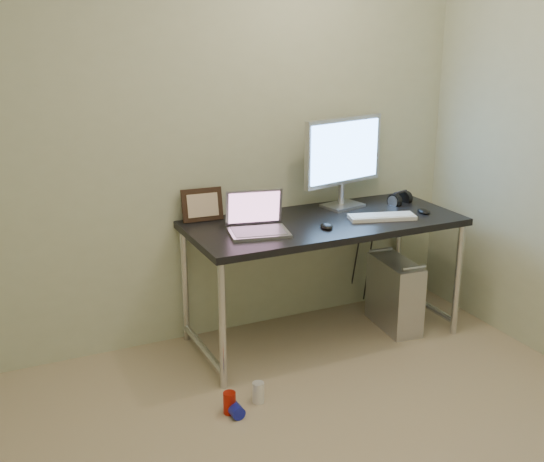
% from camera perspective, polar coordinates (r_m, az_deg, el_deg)
% --- Properties ---
extents(wall_back, '(3.50, 0.02, 2.50)m').
position_cam_1_polar(wall_back, '(3.92, -6.99, 8.04)').
color(wall_back, beige).
rests_on(wall_back, ground).
extents(desk, '(1.61, 0.71, 0.75)m').
position_cam_1_polar(desk, '(4.02, 4.35, -0.14)').
color(desk, black).
rests_on(desk, ground).
extents(tower_computer, '(0.23, 0.44, 0.47)m').
position_cam_1_polar(tower_computer, '(4.37, 10.22, -5.21)').
color(tower_computer, '#BCBBC1').
rests_on(tower_computer, ground).
extents(cable_a, '(0.01, 0.16, 0.69)m').
position_cam_1_polar(cable_a, '(4.56, 7.16, -1.64)').
color(cable_a, black).
rests_on(cable_a, ground).
extents(cable_b, '(0.02, 0.11, 0.71)m').
position_cam_1_polar(cable_b, '(4.60, 8.23, -1.79)').
color(cable_b, black).
rests_on(cable_b, ground).
extents(can_red, '(0.08, 0.08, 0.11)m').
position_cam_1_polar(can_red, '(3.49, -3.57, -14.15)').
color(can_red, '#AE1709').
rests_on(can_red, ground).
extents(can_white, '(0.06, 0.06, 0.11)m').
position_cam_1_polar(can_white, '(3.57, -1.15, -13.35)').
color(can_white, white).
rests_on(can_white, ground).
extents(can_blue, '(0.07, 0.13, 0.07)m').
position_cam_1_polar(can_blue, '(3.49, -3.18, -14.62)').
color(can_blue, '#181FAB').
rests_on(can_blue, ground).
extents(laptop, '(0.37, 0.32, 0.22)m').
position_cam_1_polar(laptop, '(3.76, -1.26, 0.71)').
color(laptop, silver).
rests_on(laptop, desk).
extents(monitor, '(0.59, 0.22, 0.56)m').
position_cam_1_polar(monitor, '(4.21, 6.01, 6.33)').
color(monitor, silver).
rests_on(monitor, desk).
extents(keyboard, '(0.41, 0.23, 0.02)m').
position_cam_1_polar(keyboard, '(4.05, 9.18, 1.17)').
color(keyboard, white).
rests_on(keyboard, desk).
extents(mouse_right, '(0.09, 0.12, 0.04)m').
position_cam_1_polar(mouse_right, '(4.22, 12.58, 1.73)').
color(mouse_right, black).
rests_on(mouse_right, desk).
extents(mouse_left, '(0.09, 0.12, 0.04)m').
position_cam_1_polar(mouse_left, '(3.84, 4.59, 0.50)').
color(mouse_left, black).
rests_on(mouse_left, desk).
extents(headphones, '(0.17, 0.10, 0.10)m').
position_cam_1_polar(headphones, '(4.41, 10.66, 2.62)').
color(headphones, black).
rests_on(headphones, desk).
extents(picture_frame, '(0.24, 0.08, 0.19)m').
position_cam_1_polar(picture_frame, '(3.97, -5.86, 2.20)').
color(picture_frame, black).
rests_on(picture_frame, desk).
extents(webcam, '(0.04, 0.03, 0.11)m').
position_cam_1_polar(webcam, '(4.03, -1.78, 2.36)').
color(webcam, silver).
rests_on(webcam, desk).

